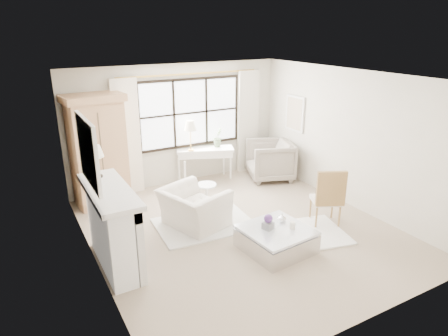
% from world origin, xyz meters
% --- Properties ---
extents(floor, '(5.50, 5.50, 0.00)m').
position_xyz_m(floor, '(0.00, 0.00, 0.00)').
color(floor, tan).
rests_on(floor, ground).
extents(ceiling, '(5.50, 5.50, 0.00)m').
position_xyz_m(ceiling, '(0.00, 0.00, 2.70)').
color(ceiling, white).
rests_on(ceiling, ground).
extents(wall_back, '(5.00, 0.00, 5.00)m').
position_xyz_m(wall_back, '(0.00, 2.75, 1.35)').
color(wall_back, beige).
rests_on(wall_back, ground).
extents(wall_front, '(5.00, 0.00, 5.00)m').
position_xyz_m(wall_front, '(0.00, -2.75, 1.35)').
color(wall_front, white).
rests_on(wall_front, ground).
extents(wall_left, '(0.00, 5.50, 5.50)m').
position_xyz_m(wall_left, '(-2.50, 0.00, 1.35)').
color(wall_left, beige).
rests_on(wall_left, ground).
extents(wall_right, '(0.00, 5.50, 5.50)m').
position_xyz_m(wall_right, '(2.50, 0.00, 1.35)').
color(wall_right, beige).
rests_on(wall_right, ground).
extents(window_pane, '(2.40, 0.02, 1.50)m').
position_xyz_m(window_pane, '(0.30, 2.73, 1.60)').
color(window_pane, white).
rests_on(window_pane, wall_back).
extents(window_frame, '(2.50, 0.04, 1.50)m').
position_xyz_m(window_frame, '(0.30, 2.72, 1.60)').
color(window_frame, black).
rests_on(window_frame, wall_back).
extents(curtain_rod, '(3.30, 0.04, 0.04)m').
position_xyz_m(curtain_rod, '(0.30, 2.67, 2.47)').
color(curtain_rod, '#B1893D').
rests_on(curtain_rod, wall_back).
extents(curtain_left, '(0.55, 0.10, 2.47)m').
position_xyz_m(curtain_left, '(-1.20, 2.65, 1.24)').
color(curtain_left, white).
rests_on(curtain_left, ground).
extents(curtain_right, '(0.55, 0.10, 2.47)m').
position_xyz_m(curtain_right, '(1.80, 2.65, 1.24)').
color(curtain_right, beige).
rests_on(curtain_right, ground).
extents(fireplace, '(0.58, 1.66, 1.26)m').
position_xyz_m(fireplace, '(-2.27, 0.00, 0.65)').
color(fireplace, silver).
rests_on(fireplace, ground).
extents(mirror_frame, '(0.05, 1.15, 0.95)m').
position_xyz_m(mirror_frame, '(-2.47, 0.00, 1.84)').
color(mirror_frame, white).
rests_on(mirror_frame, wall_left).
extents(mirror_glass, '(0.02, 1.00, 0.80)m').
position_xyz_m(mirror_glass, '(-2.44, 0.00, 1.84)').
color(mirror_glass, '#B5BBC1').
rests_on(mirror_glass, wall_left).
extents(art_frame, '(0.04, 0.62, 0.82)m').
position_xyz_m(art_frame, '(2.47, 1.70, 1.55)').
color(art_frame, silver).
rests_on(art_frame, wall_right).
extents(art_canvas, '(0.01, 0.52, 0.72)m').
position_xyz_m(art_canvas, '(2.45, 1.70, 1.55)').
color(art_canvas, beige).
rests_on(art_canvas, wall_right).
extents(mantel_lamp, '(0.22, 0.22, 0.51)m').
position_xyz_m(mantel_lamp, '(-2.26, 0.53, 1.65)').
color(mantel_lamp, black).
rests_on(mantel_lamp, fireplace).
extents(armoire, '(1.20, 0.83, 2.24)m').
position_xyz_m(armoire, '(-1.87, 2.38, 1.14)').
color(armoire, tan).
rests_on(armoire, floor).
extents(console_table, '(1.37, 0.90, 0.80)m').
position_xyz_m(console_table, '(0.53, 2.47, 0.40)').
color(console_table, white).
rests_on(console_table, floor).
extents(console_lamp, '(0.28, 0.28, 0.69)m').
position_xyz_m(console_lamp, '(0.17, 2.46, 1.36)').
color(console_lamp, gold).
rests_on(console_lamp, console_table).
extents(orchid_plant, '(0.31, 0.31, 0.44)m').
position_xyz_m(orchid_plant, '(0.85, 2.46, 1.02)').
color(orchid_plant, '#59714B').
rests_on(orchid_plant, console_table).
extents(side_table, '(0.40, 0.40, 0.51)m').
position_xyz_m(side_table, '(-0.12, 1.13, 0.33)').
color(side_table, silver).
rests_on(side_table, floor).
extents(rug_left, '(1.81, 1.34, 0.03)m').
position_xyz_m(rug_left, '(-0.49, 0.49, 0.02)').
color(rug_left, silver).
rests_on(rug_left, floor).
extents(rug_right, '(1.70, 1.43, 0.03)m').
position_xyz_m(rug_right, '(0.84, -0.68, 0.01)').
color(rug_right, white).
rests_on(rug_right, floor).
extents(club_armchair, '(1.25, 1.34, 0.71)m').
position_xyz_m(club_armchair, '(-0.67, 0.55, 0.36)').
color(club_armchair, silver).
rests_on(club_armchair, floor).
extents(wingback_chair, '(1.29, 1.27, 0.92)m').
position_xyz_m(wingback_chair, '(1.93, 1.86, 0.46)').
color(wingback_chair, gray).
rests_on(wingback_chair, floor).
extents(french_chair, '(0.64, 0.64, 1.08)m').
position_xyz_m(french_chair, '(1.47, -0.54, 0.31)').
color(french_chair, '#A57B45').
rests_on(french_chair, floor).
extents(coffee_table, '(1.08, 1.08, 0.38)m').
position_xyz_m(coffee_table, '(0.15, -0.84, 0.18)').
color(coffee_table, silver).
rests_on(coffee_table, floor).
extents(planter_box, '(0.19, 0.19, 0.11)m').
position_xyz_m(planter_box, '(0.02, -0.78, 0.44)').
color(planter_box, slate).
rests_on(planter_box, coffee_table).
extents(planter_flowers, '(0.14, 0.14, 0.14)m').
position_xyz_m(planter_flowers, '(0.02, -0.78, 0.56)').
color(planter_flowers, '#562F77').
rests_on(planter_flowers, planter_box).
extents(pillar_candle, '(0.09, 0.09, 0.12)m').
position_xyz_m(pillar_candle, '(0.37, -0.97, 0.44)').
color(pillar_candle, silver).
rests_on(pillar_candle, coffee_table).
extents(coffee_vase, '(0.17, 0.17, 0.14)m').
position_xyz_m(coffee_vase, '(0.37, -0.69, 0.45)').
color(coffee_vase, silver).
rests_on(coffee_vase, coffee_table).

